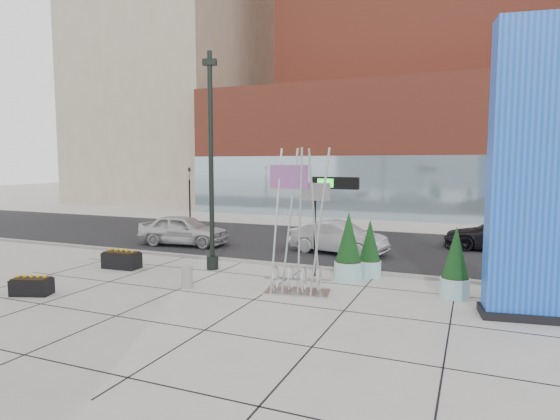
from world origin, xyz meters
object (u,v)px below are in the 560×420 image
at_px(lamp_post, 211,182).
at_px(car_white_west, 183,230).
at_px(car_silver_mid, 338,238).
at_px(blue_pylon, 534,176).
at_px(concrete_bollard, 187,277).
at_px(public_art_sculpture, 298,255).
at_px(overhead_street_sign, 332,191).

bearing_deg(lamp_post, car_white_west, 135.22).
distance_m(car_white_west, car_silver_mid, 8.41).
bearing_deg(blue_pylon, car_silver_mid, 127.99).
distance_m(lamp_post, concrete_bollard, 4.40).
xyz_separation_m(public_art_sculpture, overhead_street_sign, (0.45, 2.46, 2.05)).
distance_m(concrete_bollard, overhead_street_sign, 6.23).
xyz_separation_m(lamp_post, car_white_west, (-4.40, 4.37, -2.82)).
xyz_separation_m(overhead_street_sign, car_white_west, (-9.40, 3.89, -2.53)).
relative_size(public_art_sculpture, overhead_street_sign, 1.27).
height_order(overhead_street_sign, car_white_west, overhead_street_sign).
distance_m(public_art_sculpture, car_white_west, 10.99).
height_order(lamp_post, car_silver_mid, lamp_post).
distance_m(lamp_post, public_art_sculpture, 5.49).
relative_size(concrete_bollard, overhead_street_sign, 0.20).
relative_size(overhead_street_sign, car_silver_mid, 0.82).
xyz_separation_m(car_white_west, car_silver_mid, (8.36, 0.89, -0.04)).
relative_size(public_art_sculpture, car_white_west, 1.03).
distance_m(lamp_post, overhead_street_sign, 5.03).
xyz_separation_m(blue_pylon, public_art_sculpture, (-6.98, -0.08, -2.75)).
xyz_separation_m(blue_pylon, car_white_west, (-15.93, 6.28, -3.23)).
bearing_deg(concrete_bollard, blue_pylon, 5.08).
distance_m(overhead_street_sign, car_silver_mid, 5.53).
xyz_separation_m(lamp_post, overhead_street_sign, (5.00, 0.48, -0.29)).
relative_size(blue_pylon, lamp_post, 0.94).
xyz_separation_m(blue_pylon, overhead_street_sign, (-6.53, 2.39, -0.70)).
relative_size(overhead_street_sign, car_white_west, 0.81).
bearing_deg(car_white_west, concrete_bollard, -151.41).
xyz_separation_m(blue_pylon, concrete_bollard, (-10.86, -0.97, -3.67)).
bearing_deg(concrete_bollard, car_silver_mid, 67.97).
bearing_deg(concrete_bollard, public_art_sculpture, 12.90).
xyz_separation_m(public_art_sculpture, car_white_west, (-8.95, 6.36, -0.48)).
xyz_separation_m(concrete_bollard, car_silver_mid, (3.29, 8.13, 0.40)).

